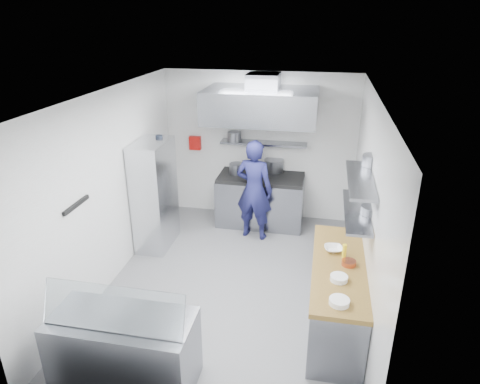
% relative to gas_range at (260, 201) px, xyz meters
% --- Properties ---
extents(floor, '(5.00, 5.00, 0.00)m').
position_rel_gas_range_xyz_m(floor, '(-0.10, -2.10, -0.45)').
color(floor, slate).
rests_on(floor, ground).
extents(ceiling, '(5.00, 5.00, 0.00)m').
position_rel_gas_range_xyz_m(ceiling, '(-0.10, -2.10, 2.35)').
color(ceiling, silver).
rests_on(ceiling, wall_back).
extents(wall_back, '(3.60, 2.80, 0.02)m').
position_rel_gas_range_xyz_m(wall_back, '(-0.10, 0.40, 0.95)').
color(wall_back, white).
rests_on(wall_back, floor).
extents(wall_front, '(3.60, 2.80, 0.02)m').
position_rel_gas_range_xyz_m(wall_front, '(-0.10, -4.60, 0.95)').
color(wall_front, white).
rests_on(wall_front, floor).
extents(wall_left, '(2.80, 5.00, 0.02)m').
position_rel_gas_range_xyz_m(wall_left, '(-1.90, -2.10, 0.95)').
color(wall_left, white).
rests_on(wall_left, floor).
extents(wall_right, '(2.80, 5.00, 0.02)m').
position_rel_gas_range_xyz_m(wall_right, '(1.70, -2.10, 0.95)').
color(wall_right, white).
rests_on(wall_right, floor).
extents(gas_range, '(1.60, 0.80, 0.90)m').
position_rel_gas_range_xyz_m(gas_range, '(0.00, 0.00, 0.00)').
color(gas_range, gray).
rests_on(gas_range, floor).
extents(cooktop, '(1.57, 0.78, 0.06)m').
position_rel_gas_range_xyz_m(cooktop, '(0.00, 0.00, 0.48)').
color(cooktop, black).
rests_on(cooktop, gas_range).
extents(stock_pot_left, '(0.26, 0.26, 0.20)m').
position_rel_gas_range_xyz_m(stock_pot_left, '(-0.47, 0.04, 0.61)').
color(stock_pot_left, slate).
rests_on(stock_pot_left, cooktop).
extents(stock_pot_mid, '(0.36, 0.36, 0.24)m').
position_rel_gas_range_xyz_m(stock_pot_mid, '(0.20, 0.29, 0.63)').
color(stock_pot_mid, slate).
rests_on(stock_pot_mid, cooktop).
extents(over_range_shelf, '(1.60, 0.30, 0.04)m').
position_rel_gas_range_xyz_m(over_range_shelf, '(0.00, 0.24, 1.07)').
color(over_range_shelf, gray).
rests_on(over_range_shelf, wall_back).
extents(shelf_pot_a, '(0.25, 0.25, 0.18)m').
position_rel_gas_range_xyz_m(shelf_pot_a, '(-0.54, 0.20, 1.18)').
color(shelf_pot_a, slate).
rests_on(shelf_pot_a, over_range_shelf).
extents(extractor_hood, '(1.90, 1.15, 0.55)m').
position_rel_gas_range_xyz_m(extractor_hood, '(0.00, -0.18, 1.85)').
color(extractor_hood, gray).
rests_on(extractor_hood, wall_back).
extents(hood_duct, '(0.55, 0.55, 0.24)m').
position_rel_gas_range_xyz_m(hood_duct, '(0.00, 0.05, 2.23)').
color(hood_duct, slate).
rests_on(hood_duct, extractor_hood).
extents(red_firebox, '(0.22, 0.10, 0.26)m').
position_rel_gas_range_xyz_m(red_firebox, '(-1.35, 0.34, 0.97)').
color(red_firebox, '#BA120E').
rests_on(red_firebox, wall_back).
extents(chef, '(0.73, 0.55, 1.80)m').
position_rel_gas_range_xyz_m(chef, '(-0.04, -0.55, 0.45)').
color(chef, '#191A4B').
rests_on(chef, floor).
extents(wire_rack, '(0.50, 0.90, 1.85)m').
position_rel_gas_range_xyz_m(wire_rack, '(-1.63, -1.15, 0.48)').
color(wire_rack, silver).
rests_on(wire_rack, floor).
extents(rack_bin_a, '(0.18, 0.22, 0.20)m').
position_rel_gas_range_xyz_m(rack_bin_a, '(-1.63, -0.98, 0.35)').
color(rack_bin_a, white).
rests_on(rack_bin_a, wire_rack).
extents(rack_bin_b, '(0.14, 0.18, 0.16)m').
position_rel_gas_range_xyz_m(rack_bin_b, '(-1.63, -0.67, 0.85)').
color(rack_bin_b, yellow).
rests_on(rack_bin_b, wire_rack).
extents(rack_jar, '(0.12, 0.12, 0.18)m').
position_rel_gas_range_xyz_m(rack_jar, '(-1.58, -0.89, 1.35)').
color(rack_jar, black).
rests_on(rack_jar, wire_rack).
extents(knife_strip, '(0.04, 0.55, 0.05)m').
position_rel_gas_range_xyz_m(knife_strip, '(-1.88, -3.00, 1.10)').
color(knife_strip, black).
rests_on(knife_strip, wall_left).
extents(prep_counter_base, '(0.62, 2.00, 0.84)m').
position_rel_gas_range_xyz_m(prep_counter_base, '(1.38, -2.70, -0.03)').
color(prep_counter_base, gray).
rests_on(prep_counter_base, floor).
extents(prep_counter_top, '(0.65, 2.04, 0.06)m').
position_rel_gas_range_xyz_m(prep_counter_top, '(1.38, -2.70, 0.42)').
color(prep_counter_top, olive).
rests_on(prep_counter_top, prep_counter_base).
extents(plate_stack_a, '(0.22, 0.22, 0.06)m').
position_rel_gas_range_xyz_m(plate_stack_a, '(1.36, -3.48, 0.48)').
color(plate_stack_a, white).
rests_on(plate_stack_a, prep_counter_top).
extents(plate_stack_b, '(0.20, 0.20, 0.06)m').
position_rel_gas_range_xyz_m(plate_stack_b, '(1.37, -3.04, 0.48)').
color(plate_stack_b, white).
rests_on(plate_stack_b, prep_counter_top).
extents(copper_pan, '(0.18, 0.18, 0.06)m').
position_rel_gas_range_xyz_m(copper_pan, '(1.49, -2.69, 0.48)').
color(copper_pan, '#BD5735').
rests_on(copper_pan, prep_counter_top).
extents(squeeze_bottle, '(0.05, 0.05, 0.18)m').
position_rel_gas_range_xyz_m(squeeze_bottle, '(1.44, -2.51, 0.54)').
color(squeeze_bottle, yellow).
rests_on(squeeze_bottle, prep_counter_top).
extents(mixing_bowl, '(0.27, 0.27, 0.06)m').
position_rel_gas_range_xyz_m(mixing_bowl, '(1.31, -2.38, 0.48)').
color(mixing_bowl, white).
rests_on(mixing_bowl, prep_counter_top).
extents(wall_shelf_lower, '(0.30, 1.30, 0.04)m').
position_rel_gas_range_xyz_m(wall_shelf_lower, '(1.54, -2.40, 1.05)').
color(wall_shelf_lower, gray).
rests_on(wall_shelf_lower, wall_right).
extents(wall_shelf_upper, '(0.30, 1.30, 0.04)m').
position_rel_gas_range_xyz_m(wall_shelf_upper, '(1.54, -2.40, 1.47)').
color(wall_shelf_upper, gray).
rests_on(wall_shelf_upper, wall_right).
extents(shelf_pot_c, '(0.24, 0.24, 0.10)m').
position_rel_gas_range_xyz_m(shelf_pot_c, '(1.69, -2.49, 1.12)').
color(shelf_pot_c, slate).
rests_on(shelf_pot_c, wall_shelf_lower).
extents(shelf_pot_d, '(0.28, 0.28, 0.14)m').
position_rel_gas_range_xyz_m(shelf_pot_d, '(1.72, -1.92, 1.56)').
color(shelf_pot_d, slate).
rests_on(shelf_pot_d, wall_shelf_upper).
extents(display_case, '(1.50, 0.70, 0.85)m').
position_rel_gas_range_xyz_m(display_case, '(-0.84, -4.10, -0.03)').
color(display_case, gray).
rests_on(display_case, floor).
extents(display_glass, '(1.47, 0.19, 0.42)m').
position_rel_gas_range_xyz_m(display_glass, '(-0.84, -4.22, 0.62)').
color(display_glass, silver).
rests_on(display_glass, display_case).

